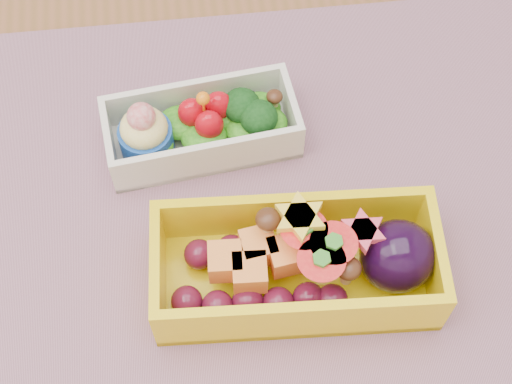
{
  "coord_description": "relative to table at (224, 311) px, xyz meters",
  "views": [
    {
      "loc": [
        -0.0,
        -0.23,
        1.26
      ],
      "look_at": [
        0.03,
        0.03,
        0.79
      ],
      "focal_mm": 54.15,
      "sensor_mm": 36.0,
      "label": 1
    }
  ],
  "objects": [
    {
      "name": "table",
      "position": [
        0.0,
        0.0,
        0.0
      ],
      "size": [
        1.2,
        0.8,
        0.75
      ],
      "color": "brown",
      "rests_on": "ground"
    },
    {
      "name": "placemat",
      "position": [
        0.02,
        0.03,
        0.1
      ],
      "size": [
        0.54,
        0.42,
        0.0
      ],
      "primitive_type": "cube",
      "rotation": [
        0.0,
        0.0,
        -0.02
      ],
      "color": "gray",
      "rests_on": "table"
    },
    {
      "name": "bento_white",
      "position": [
        -0.0,
        0.1,
        0.12
      ],
      "size": [
        0.15,
        0.08,
        0.06
      ],
      "rotation": [
        0.0,
        0.0,
        0.1
      ],
      "color": "silver",
      "rests_on": "placemat"
    },
    {
      "name": "bento_yellow",
      "position": [
        0.06,
        -0.02,
        0.13
      ],
      "size": [
        0.2,
        0.1,
        0.06
      ],
      "rotation": [
        0.0,
        0.0,
        -0.07
      ],
      "color": "yellow",
      "rests_on": "placemat"
    }
  ]
}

